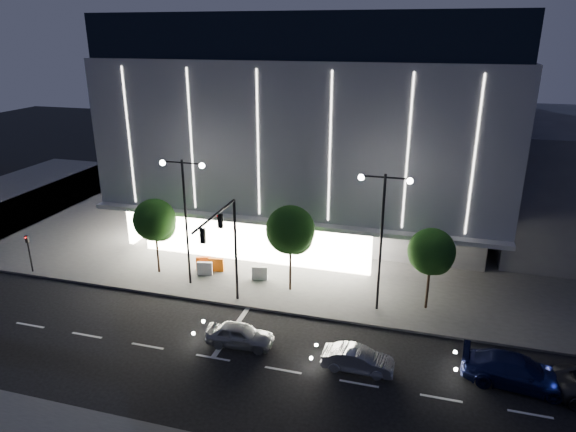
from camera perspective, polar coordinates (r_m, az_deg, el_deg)
The scene contains 17 objects.
ground at distance 31.18m, azimuth -10.65°, elevation -13.10°, with size 160.00×160.00×0.00m, color black.
sidewalk_museum at distance 50.58m, azimuth 6.57°, elevation 0.39°, with size 70.00×40.00×0.15m, color #474747.
museum at distance 47.04m, azimuth 4.18°, elevation 10.58°, with size 30.00×25.80×18.00m.
traffic_mast at distance 31.16m, azimuth -6.89°, elevation -2.47°, with size 0.33×5.89×7.07m.
street_lamp_west at distance 34.72m, azimuth -11.38°, elevation 1.27°, with size 3.16×0.36×9.00m.
street_lamp_east at distance 31.19m, azimuth 10.43°, elevation -0.80°, with size 3.16×0.36×9.00m.
ped_signal_far at distance 41.71m, azimuth -26.85°, elevation -3.35°, with size 0.22×0.24×3.00m.
tree_left at distance 37.58m, azimuth -14.54°, elevation -0.66°, with size 3.02×3.02×5.72m.
tree_mid at distance 33.71m, azimuth 0.31°, elevation -1.83°, with size 3.25×3.25×6.15m.
tree_right at distance 32.82m, azimuth 15.67°, elevation -4.08°, with size 2.91×2.91×5.51m.
car_lead at distance 29.79m, azimuth -5.37°, elevation -13.00°, with size 1.57×3.90×1.33m, color #95999C.
car_second at distance 28.05m, azimuth 7.77°, elevation -15.53°, with size 1.31×3.75×1.24m, color #ADAFB5.
car_third at distance 29.12m, azimuth 24.08°, elevation -15.47°, with size 2.15×5.29×1.53m, color #141A4B.
barrier_a at distance 38.55m, azimuth -9.35°, elevation -5.19°, with size 1.10×0.25×1.00m, color #FF560E.
barrier_b at distance 37.70m, azimuth -9.24°, elevation -5.78°, with size 1.10×0.25×1.00m, color silver.
barrier_c at distance 38.16m, azimuth -7.98°, elevation -5.38°, with size 1.10×0.25×1.00m, color #E55E0C.
barrier_d at distance 36.59m, azimuth -3.17°, elevation -6.36°, with size 1.10×0.25×1.00m, color silver.
Camera 1 is at (12.45, -23.17, 16.74)m, focal length 32.00 mm.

